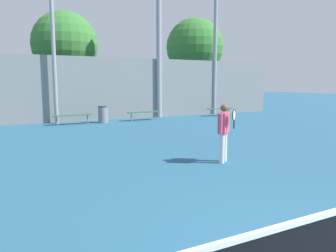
# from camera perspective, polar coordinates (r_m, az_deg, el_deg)

# --- Properties ---
(tennis_player) EXTENTS (0.56, 0.53, 1.57)m
(tennis_player) POSITION_cam_1_polar(r_m,az_deg,el_deg) (8.91, 9.71, -0.61)
(tennis_player) COLOR silver
(tennis_player) RESTS_ON ground_plane
(bench_courtside_near) EXTENTS (1.91, 0.40, 0.49)m
(bench_courtside_near) POSITION_cam_1_polar(r_m,az_deg,el_deg) (17.35, -16.30, 1.72)
(bench_courtside_near) COLOR #28663D
(bench_courtside_near) RESTS_ON ground_plane
(bench_courtside_far) EXTENTS (1.74, 0.40, 0.49)m
(bench_courtside_far) POSITION_cam_1_polar(r_m,az_deg,el_deg) (21.21, 8.99, 2.98)
(bench_courtside_far) COLOR #28663D
(bench_courtside_far) RESTS_ON ground_plane
(bench_adjacent_court) EXTENTS (1.86, 0.40, 0.49)m
(bench_adjacent_court) POSITION_cam_1_polar(r_m,az_deg,el_deg) (18.53, -4.29, 2.38)
(bench_adjacent_court) COLOR #28663D
(bench_adjacent_court) RESTS_ON ground_plane
(light_pole_near_left) EXTENTS (0.90, 0.60, 8.97)m
(light_pole_near_left) POSITION_cam_1_polar(r_m,az_deg,el_deg) (18.37, -19.58, 18.25)
(light_pole_near_left) COLOR #939399
(light_pole_near_left) RESTS_ON ground_plane
(light_pole_far_right) EXTENTS (0.90, 0.60, 8.32)m
(light_pole_far_right) POSITION_cam_1_polar(r_m,az_deg,el_deg) (20.30, -1.60, 14.85)
(light_pole_far_right) COLOR #939399
(light_pole_far_right) RESTS_ON ground_plane
(light_pole_center_back) EXTENTS (0.90, 0.60, 11.51)m
(light_pole_center_back) POSITION_cam_1_polar(r_m,az_deg,el_deg) (22.83, 8.31, 19.01)
(light_pole_center_back) COLOR #939399
(light_pole_center_back) RESTS_ON ground_plane
(trash_bin) EXTENTS (0.54, 0.54, 0.88)m
(trash_bin) POSITION_cam_1_polar(r_m,az_deg,el_deg) (17.75, -11.25, 2.00)
(trash_bin) COLOR gray
(trash_bin) RESTS_ON ground_plane
(back_fence) EXTENTS (28.60, 0.06, 3.54)m
(back_fence) POSITION_cam_1_polar(r_m,az_deg,el_deg) (18.47, -17.73, 6.13)
(back_fence) COLOR gray
(back_fence) RESTS_ON ground_plane
(tree_green_tall) EXTENTS (4.80, 4.80, 7.44)m
(tree_green_tall) POSITION_cam_1_polar(r_m,az_deg,el_deg) (28.39, 4.69, 13.47)
(tree_green_tall) COLOR brown
(tree_green_tall) RESTS_ON ground_plane
(tree_green_broad) EXTENTS (4.14, 4.14, 6.61)m
(tree_green_broad) POSITION_cam_1_polar(r_m,az_deg,el_deg) (22.53, -17.54, 13.39)
(tree_green_broad) COLOR brown
(tree_green_broad) RESTS_ON ground_plane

